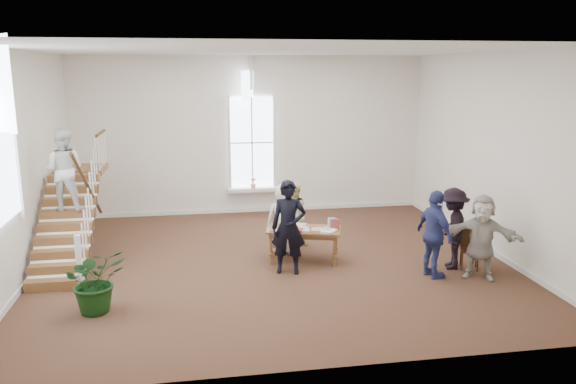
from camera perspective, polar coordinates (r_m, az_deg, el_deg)
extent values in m
plane|color=#402A19|center=(12.35, -1.40, -7.15)|extent=(10.00, 10.00, 0.00)
plane|color=white|center=(16.21, -3.71, 5.75)|extent=(10.00, 0.00, 10.00)
plane|color=white|center=(7.45, 3.43, -2.36)|extent=(10.00, 0.00, 10.00)
plane|color=white|center=(12.15, -25.52, 2.26)|extent=(0.00, 9.00, 9.00)
plane|color=white|center=(13.42, 20.23, 3.58)|extent=(0.00, 9.00, 9.00)
plane|color=white|center=(11.63, -1.52, 14.21)|extent=(10.00, 10.00, 0.00)
cube|color=white|center=(16.29, -3.57, 0.25)|extent=(1.45, 0.28, 0.10)
plane|color=white|center=(16.17, -3.68, 5.02)|extent=(2.60, 0.00, 2.60)
plane|color=white|center=(16.04, -3.76, 10.69)|extent=(0.60, 0.60, 0.85)
cube|color=white|center=(16.58, -3.59, -1.80)|extent=(10.00, 0.04, 0.12)
imported|color=pink|center=(16.22, -3.57, 0.92)|extent=(0.17, 0.17, 0.30)
cube|color=brown|center=(11.78, -22.51, -8.64)|extent=(1.10, 0.30, 0.20)
cube|color=brown|center=(11.98, -22.28, -7.23)|extent=(1.10, 0.30, 0.20)
cube|color=brown|center=(12.20, -22.05, -5.88)|extent=(1.10, 0.30, 0.20)
cube|color=brown|center=(12.42, -21.84, -4.57)|extent=(1.10, 0.30, 0.20)
cube|color=brown|center=(12.65, -21.63, -3.31)|extent=(1.10, 0.30, 0.20)
cube|color=brown|center=(12.88, -21.44, -2.09)|extent=(1.10, 0.30, 0.20)
cube|color=brown|center=(13.12, -21.25, -0.92)|extent=(1.10, 0.30, 0.20)
cube|color=brown|center=(13.37, -21.07, 0.21)|extent=(1.10, 0.30, 0.20)
cube|color=brown|center=(13.62, -20.89, 1.30)|extent=(1.10, 0.30, 0.20)
cube|color=brown|center=(14.48, -20.23, 2.14)|extent=(1.10, 1.20, 0.12)
cube|color=white|center=(11.38, -20.44, -6.78)|extent=(0.10, 0.10, 1.10)
cylinder|color=#3E2611|center=(12.36, -19.69, 0.54)|extent=(0.07, 2.74, 1.86)
imported|color=silver|center=(12.69, -21.78, 2.12)|extent=(0.94, 0.79, 1.72)
cube|color=brown|center=(12.24, 1.64, -3.84)|extent=(1.73, 1.20, 0.05)
cube|color=brown|center=(12.26, 1.63, -4.18)|extent=(1.58, 1.05, 0.10)
cylinder|color=brown|center=(12.15, -1.74, -5.81)|extent=(0.07, 0.07, 0.69)
cylinder|color=brown|center=(12.03, 4.76, -6.04)|extent=(0.07, 0.07, 0.69)
cylinder|color=brown|center=(12.70, -1.34, -4.98)|extent=(0.07, 0.07, 0.69)
cylinder|color=brown|center=(12.59, 4.87, -5.19)|extent=(0.07, 0.07, 0.69)
cube|color=silver|center=(12.03, 1.68, -3.91)|extent=(0.26, 0.25, 0.04)
cube|color=beige|center=(12.38, 0.99, -3.42)|extent=(0.31, 0.31, 0.04)
cube|color=tan|center=(12.00, 2.88, -3.93)|extent=(0.25, 0.30, 0.06)
cube|color=silver|center=(12.04, 4.44, -3.95)|extent=(0.32, 0.34, 0.03)
cube|color=#4C5972|center=(11.99, 0.87, -3.92)|extent=(0.23, 0.29, 0.05)
cube|color=maroon|center=(11.99, 1.09, -3.92)|extent=(0.25, 0.28, 0.06)
cube|color=white|center=(12.48, 1.28, -3.33)|extent=(0.30, 0.29, 0.02)
cube|color=#BFB299|center=(12.16, 1.55, -3.70)|extent=(0.28, 0.29, 0.05)
cube|color=silver|center=(11.97, 3.87, -4.03)|extent=(0.30, 0.32, 0.04)
cube|color=beige|center=(12.12, 3.11, -3.84)|extent=(0.30, 0.32, 0.02)
cube|color=tan|center=(12.14, 3.92, -3.77)|extent=(0.23, 0.26, 0.05)
cube|color=silver|center=(12.24, 0.47, -3.56)|extent=(0.20, 0.28, 0.06)
cube|color=#4C5972|center=(12.04, -1.25, -3.93)|extent=(0.28, 0.27, 0.02)
imported|color=black|center=(11.47, 0.06, -3.60)|extent=(0.80, 0.62, 1.94)
imported|color=silver|center=(12.72, -0.43, -2.73)|extent=(0.82, 0.57, 1.62)
imported|color=#F6EC9A|center=(13.25, 0.51, -2.28)|extent=(0.86, 0.74, 1.54)
imported|color=navy|center=(11.62, 14.67, -4.19)|extent=(0.66, 1.12, 1.79)
imported|color=black|center=(12.27, 16.37, -3.57)|extent=(0.92, 1.25, 1.73)
imported|color=#BAB3A7|center=(11.86, 19.04, -4.34)|extent=(1.63, 1.24, 1.72)
imported|color=black|center=(10.35, -18.96, -8.47)|extent=(1.29, 1.21, 1.14)
cube|color=#3E2611|center=(12.44, 17.99, -5.62)|extent=(0.50, 0.50, 0.05)
cube|color=#3E2611|center=(12.53, 17.99, -4.29)|extent=(0.37, 0.18, 0.46)
cylinder|color=#3E2611|center=(12.34, 17.27, -6.76)|extent=(0.04, 0.04, 0.41)
cylinder|color=#3E2611|center=(12.38, 18.72, -6.81)|extent=(0.04, 0.04, 0.41)
cylinder|color=#3E2611|center=(12.63, 17.15, -6.30)|extent=(0.04, 0.04, 0.41)
cylinder|color=#3E2611|center=(12.67, 18.56, -6.34)|extent=(0.04, 0.04, 0.41)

